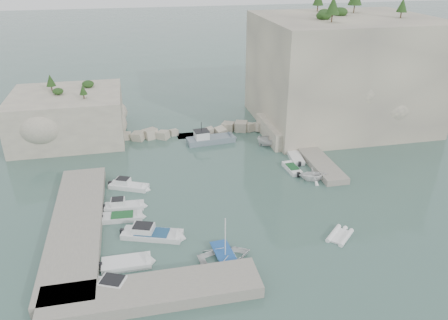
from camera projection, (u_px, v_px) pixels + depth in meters
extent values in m
plane|color=#43645B|center=(235.00, 206.00, 49.12)|extent=(400.00, 400.00, 0.00)
cube|color=beige|center=(341.00, 72.00, 70.12)|extent=(26.00, 22.00, 17.00)
cube|color=beige|center=(290.00, 130.00, 66.93)|extent=(8.00, 10.00, 2.50)
cube|color=beige|center=(68.00, 116.00, 65.86)|extent=(16.00, 14.00, 7.00)
cube|color=#9E9689|center=(77.00, 225.00, 44.77)|extent=(5.00, 24.00, 1.10)
cube|color=#9E9689|center=(153.00, 292.00, 35.96)|extent=(18.00, 4.00, 1.10)
cube|color=#9E9689|center=(313.00, 156.00, 60.34)|extent=(3.00, 16.00, 0.80)
cube|color=beige|center=(196.00, 131.00, 68.03)|extent=(28.00, 3.00, 1.40)
imported|color=white|center=(225.00, 259.00, 40.68)|extent=(5.39, 4.11, 1.04)
imported|color=white|center=(312.00, 180.00, 54.79)|extent=(4.00, 3.59, 1.89)
imported|color=silver|center=(272.00, 146.00, 64.53)|extent=(4.84, 2.43, 1.79)
cylinder|color=white|center=(225.00, 236.00, 39.55)|extent=(0.10, 0.10, 4.20)
cone|color=#1E4219|center=(333.00, 5.00, 60.11)|extent=(1.96, 1.96, 2.45)
cone|color=#1E4219|center=(403.00, 5.00, 64.35)|extent=(1.57, 1.57, 1.96)
cone|color=#1E4219|center=(50.00, 80.00, 65.04)|extent=(1.40, 1.40, 1.75)
cone|color=#1E4219|center=(83.00, 90.00, 61.72)|extent=(1.12, 1.12, 1.40)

